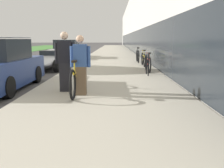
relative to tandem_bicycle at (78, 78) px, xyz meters
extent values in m
cube|color=#B2AA99|center=(0.80, 18.14, -0.46)|extent=(4.35, 70.00, 0.15)
cube|color=#BCB7AD|center=(8.02, 26.14, 3.00)|extent=(10.00, 70.00, 7.06)
cube|color=#1E2328|center=(3.06, 26.14, 0.71)|extent=(0.10, 63.00, 2.20)
torus|color=black|center=(0.00, 0.90, -0.02)|extent=(0.06, 0.73, 0.73)
torus|color=black|center=(0.00, -0.88, -0.02)|extent=(0.06, 0.73, 0.73)
cylinder|color=yellow|center=(0.00, 0.01, 0.20)|extent=(0.04, 1.51, 0.04)
cylinder|color=yellow|center=(0.00, -0.35, 0.09)|extent=(0.04, 0.90, 0.33)
cylinder|color=yellow|center=(0.00, -0.56, 0.35)|extent=(0.03, 0.03, 0.30)
cube|color=black|center=(0.00, -0.56, 0.50)|extent=(0.11, 0.22, 0.05)
cylinder|color=yellow|center=(0.00, 0.75, 0.35)|extent=(0.03, 0.03, 0.32)
cylinder|color=silver|center=(0.00, 0.75, 0.51)|extent=(0.52, 0.03, 0.03)
cube|color=brown|center=(0.11, -0.31, -0.02)|extent=(0.28, 0.20, 0.73)
cube|color=#33518E|center=(0.11, -0.31, 0.62)|extent=(0.34, 0.20, 0.56)
cylinder|color=#33518E|center=(-0.10, -0.31, 0.59)|extent=(0.09, 0.09, 0.53)
cylinder|color=#33518E|center=(0.33, -0.31, 0.59)|extent=(0.09, 0.09, 0.53)
sphere|color=tan|center=(0.11, -0.31, 1.03)|extent=(0.20, 0.20, 0.20)
cube|color=black|center=(-0.37, 0.15, 0.00)|extent=(0.30, 0.22, 0.78)
cube|color=black|center=(-0.37, 0.15, 0.69)|extent=(0.36, 0.22, 0.60)
cylinder|color=black|center=(-0.59, 0.15, 0.66)|extent=(0.09, 0.09, 0.56)
cylinder|color=black|center=(-0.14, 0.15, 0.66)|extent=(0.09, 0.09, 0.56)
sphere|color=beige|center=(-0.37, 0.15, 1.12)|extent=(0.21, 0.21, 0.21)
cylinder|color=black|center=(2.29, 3.05, 0.02)|extent=(0.05, 0.05, 0.82)
cylinder|color=black|center=(2.29, 3.60, 0.02)|extent=(0.05, 0.05, 0.82)
cylinder|color=black|center=(2.29, 3.33, 0.43)|extent=(0.05, 0.55, 0.05)
torus|color=black|center=(2.46, 5.01, -0.05)|extent=(0.06, 0.68, 0.68)
torus|color=black|center=(2.46, 3.92, -0.05)|extent=(0.06, 0.68, 0.68)
cylinder|color=red|center=(2.46, 4.46, 0.16)|extent=(0.04, 0.93, 0.04)
cylinder|color=red|center=(2.46, 4.25, 0.06)|extent=(0.04, 0.56, 0.31)
cylinder|color=red|center=(2.46, 4.11, 0.30)|extent=(0.03, 0.03, 0.28)
cube|color=black|center=(2.46, 4.11, 0.44)|extent=(0.11, 0.22, 0.05)
cylinder|color=red|center=(2.46, 4.92, 0.30)|extent=(0.03, 0.03, 0.30)
cylinder|color=silver|center=(2.46, 4.92, 0.45)|extent=(0.52, 0.03, 0.03)
torus|color=black|center=(2.51, 7.19, -0.04)|extent=(0.06, 0.69, 0.69)
torus|color=black|center=(2.51, 6.16, -0.04)|extent=(0.06, 0.69, 0.69)
cylinder|color=yellow|center=(2.51, 6.68, 0.17)|extent=(0.04, 0.88, 0.04)
cylinder|color=yellow|center=(2.51, 6.47, 0.07)|extent=(0.04, 0.53, 0.32)
cylinder|color=yellow|center=(2.51, 6.35, 0.31)|extent=(0.03, 0.03, 0.29)
cube|color=black|center=(2.51, 6.35, 0.45)|extent=(0.11, 0.22, 0.05)
cylinder|color=yellow|center=(2.51, 7.11, 0.32)|extent=(0.03, 0.03, 0.30)
cylinder|color=silver|center=(2.51, 7.11, 0.47)|extent=(0.52, 0.03, 0.03)
torus|color=black|center=(2.41, 9.42, -0.02)|extent=(0.06, 0.74, 0.74)
torus|color=black|center=(2.41, 8.46, -0.02)|extent=(0.06, 0.74, 0.74)
cylinder|color=black|center=(2.41, 8.94, 0.21)|extent=(0.04, 0.82, 0.04)
cylinder|color=black|center=(2.41, 8.75, 0.10)|extent=(0.04, 0.50, 0.34)
cylinder|color=black|center=(2.41, 8.64, 0.36)|extent=(0.03, 0.03, 0.31)
cube|color=black|center=(2.41, 8.64, 0.51)|extent=(0.11, 0.22, 0.05)
cylinder|color=black|center=(2.41, 9.34, 0.37)|extent=(0.03, 0.03, 0.32)
cylinder|color=silver|center=(2.41, 9.34, 0.53)|extent=(0.52, 0.03, 0.03)
cube|color=navy|center=(-2.63, 1.12, 0.01)|extent=(1.65, 4.11, 0.79)
cylinder|color=silver|center=(-2.63, 1.57, 1.08)|extent=(1.77, 0.04, 0.04)
cylinder|color=black|center=(-1.87, 2.35, -0.24)|extent=(0.22, 0.60, 0.60)
cylinder|color=black|center=(-1.87, -0.12, -0.24)|extent=(0.22, 0.60, 0.60)
ellipsoid|color=silver|center=(-2.53, 6.39, -0.12)|extent=(1.62, 4.18, 0.56)
cube|color=#1E2328|center=(-2.53, 6.92, 0.27)|extent=(1.13, 0.04, 0.26)
cylinder|color=black|center=(-3.29, 7.60, -0.24)|extent=(0.22, 0.60, 0.60)
cylinder|color=black|center=(-1.78, 7.60, -0.24)|extent=(0.22, 0.60, 0.60)
cylinder|color=black|center=(-3.29, 5.18, -0.24)|extent=(0.22, 0.60, 0.60)
cylinder|color=black|center=(-1.78, 5.18, -0.24)|extent=(0.22, 0.60, 0.60)
cube|color=white|center=(-2.74, 12.93, -0.04)|extent=(1.85, 4.68, 0.70)
cube|color=#1E2328|center=(-2.74, 12.93, 0.64)|extent=(1.59, 2.34, 0.67)
cylinder|color=black|center=(-3.61, 14.34, -0.24)|extent=(0.22, 0.60, 0.60)
cylinder|color=black|center=(-1.88, 14.34, -0.24)|extent=(0.22, 0.60, 0.60)
cylinder|color=black|center=(-3.61, 11.53, -0.24)|extent=(0.22, 0.60, 0.60)
cylinder|color=black|center=(-1.88, 11.53, -0.24)|extent=(0.22, 0.60, 0.60)
camera|label=1|loc=(0.98, -6.60, 1.03)|focal=40.00mm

